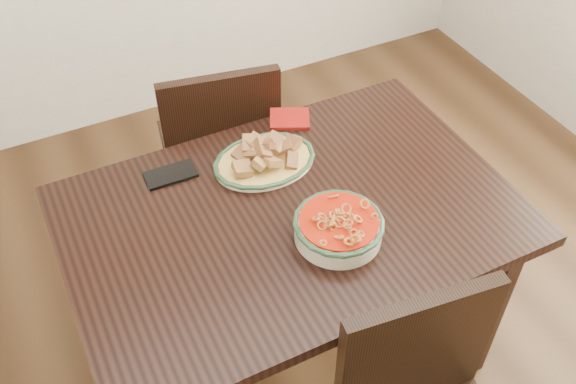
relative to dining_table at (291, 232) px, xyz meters
name	(u,v)px	position (x,y,z in m)	size (l,w,h in m)	color
floor	(331,354)	(0.13, -0.08, -0.66)	(3.50, 3.50, 0.00)	#321F10
dining_table	(291,232)	(0.00, 0.00, 0.00)	(1.30, 0.87, 0.75)	black
chair_far	(220,147)	(0.02, 0.64, -0.16)	(0.49, 0.49, 0.89)	black
fish_plate	(264,153)	(0.02, 0.22, 0.13)	(0.32, 0.25, 0.11)	silver
noodle_bowl	(339,226)	(0.07, -0.15, 0.13)	(0.25, 0.25, 0.08)	beige
smartphone	(170,175)	(-0.26, 0.30, 0.09)	(0.16, 0.08, 0.01)	black
napkin	(290,119)	(0.19, 0.38, 0.10)	(0.13, 0.11, 0.01)	maroon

